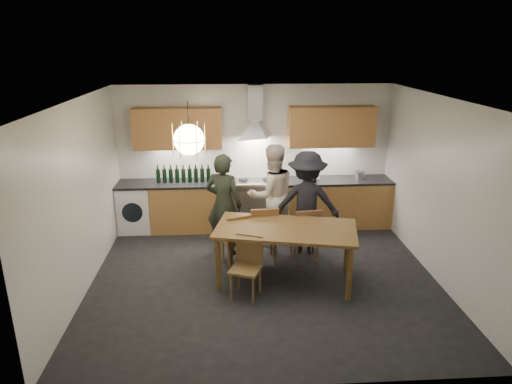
{
  "coord_description": "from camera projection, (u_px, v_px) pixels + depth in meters",
  "views": [
    {
      "loc": [
        -0.51,
        -5.98,
        3.31
      ],
      "look_at": [
        -0.09,
        0.4,
        1.2
      ],
      "focal_mm": 32.0,
      "sensor_mm": 36.0,
      "label": 1
    }
  ],
  "objects": [
    {
      "name": "wine_bottles",
      "position": [
        183.0,
        174.0,
        8.19
      ],
      "size": [
        0.97,
        0.08,
        0.32
      ],
      "color": "black",
      "rests_on": "counter_run"
    },
    {
      "name": "ground",
      "position": [
        264.0,
        277.0,
        6.73
      ],
      "size": [
        5.0,
        5.0,
        0.0
      ],
      "primitive_type": "plane",
      "color": "black",
      "rests_on": "ground"
    },
    {
      "name": "range_stove",
      "position": [
        256.0,
        205.0,
        8.44
      ],
      "size": [
        0.9,
        0.6,
        0.92
      ],
      "color": "silver",
      "rests_on": "ground"
    },
    {
      "name": "chair_back_left",
      "position": [
        238.0,
        237.0,
        6.89
      ],
      "size": [
        0.5,
        0.5,
        0.87
      ],
      "rotation": [
        0.0,
        0.0,
        3.48
      ],
      "color": "brown",
      "rests_on": "ground"
    },
    {
      "name": "counter_run",
      "position": [
        257.0,
        204.0,
        8.44
      ],
      "size": [
        5.0,
        0.62,
        0.9
      ],
      "color": "tan",
      "rests_on": "ground"
    },
    {
      "name": "person_mid",
      "position": [
        272.0,
        195.0,
        7.62
      ],
      "size": [
        1.0,
        0.88,
        1.74
      ],
      "primitive_type": "imported",
      "rotation": [
        0.0,
        0.0,
        3.44
      ],
      "color": "beige",
      "rests_on": "ground"
    },
    {
      "name": "pendant_lamp",
      "position": [
        189.0,
        140.0,
        5.92
      ],
      "size": [
        0.43,
        0.43,
        0.7
      ],
      "color": "black",
      "rests_on": "ground"
    },
    {
      "name": "dining_table",
      "position": [
        286.0,
        234.0,
        6.43
      ],
      "size": [
        2.13,
        1.38,
        0.83
      ],
      "rotation": [
        0.0,
        0.0,
        -0.22
      ],
      "color": "brown",
      "rests_on": "ground"
    },
    {
      "name": "stock_pot",
      "position": [
        359.0,
        175.0,
        8.43
      ],
      "size": [
        0.21,
        0.21,
        0.13
      ],
      "primitive_type": "cylinder",
      "rotation": [
        0.0,
        0.0,
        0.19
      ],
      "color": "#B1B0B4",
      "rests_on": "counter_run"
    },
    {
      "name": "wall_fixtures",
      "position": [
        255.0,
        127.0,
        8.1
      ],
      "size": [
        4.3,
        0.54,
        1.1
      ],
      "color": "tan",
      "rests_on": "ground"
    },
    {
      "name": "room_shell",
      "position": [
        265.0,
        166.0,
        6.2
      ],
      "size": [
        5.02,
        4.52,
        2.61
      ],
      "color": "white",
      "rests_on": "ground"
    },
    {
      "name": "person_right",
      "position": [
        306.0,
        202.0,
        7.36
      ],
      "size": [
        1.16,
        0.77,
        1.69
      ],
      "primitive_type": "imported",
      "rotation": [
        0.0,
        0.0,
        3.01
      ],
      "color": "black",
      "rests_on": "ground"
    },
    {
      "name": "mixing_bowl",
      "position": [
        311.0,
        179.0,
        8.3
      ],
      "size": [
        0.34,
        0.34,
        0.08
      ],
      "primitive_type": "imported",
      "rotation": [
        0.0,
        0.0,
        0.1
      ],
      "color": "#B6B6BA",
      "rests_on": "counter_run"
    },
    {
      "name": "chair_front",
      "position": [
        247.0,
        262.0,
        6.16
      ],
      "size": [
        0.49,
        0.49,
        0.85
      ],
      "rotation": [
        0.0,
        0.0,
        -0.37
      ],
      "color": "brown",
      "rests_on": "ground"
    },
    {
      "name": "person_left",
      "position": [
        224.0,
        204.0,
        7.3
      ],
      "size": [
        0.72,
        0.61,
        1.67
      ],
      "primitive_type": "imported",
      "rotation": [
        0.0,
        0.0,
        2.72
      ],
      "color": "black",
      "rests_on": "ground"
    },
    {
      "name": "chair_back_mid",
      "position": [
        264.0,
        231.0,
        7.02
      ],
      "size": [
        0.45,
        0.45,
        0.94
      ],
      "rotation": [
        0.0,
        0.0,
        3.21
      ],
      "color": "brown",
      "rests_on": "ground"
    },
    {
      "name": "chair_back_right",
      "position": [
        306.0,
        232.0,
        7.06
      ],
      "size": [
        0.45,
        0.45,
        0.9
      ],
      "rotation": [
        0.0,
        0.0,
        3.25
      ],
      "color": "brown",
      "rests_on": "ground"
    }
  ]
}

